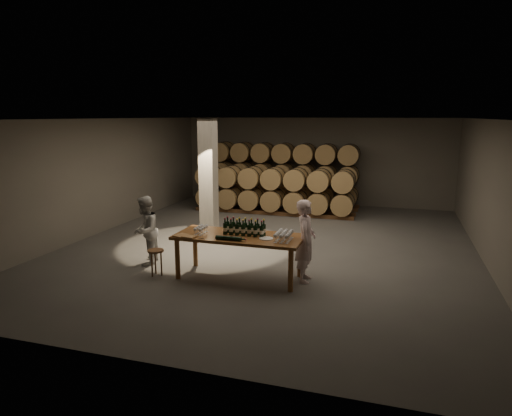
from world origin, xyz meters
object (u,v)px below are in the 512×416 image
(plate, at_px, (266,238))
(bottle_cluster, at_px, (244,229))
(person_woman, at_px, (145,231))
(tasting_table, at_px, (239,240))
(notebook_near, at_px, (189,237))
(person_man, at_px, (306,241))
(stool, at_px, (156,254))

(plate, bearing_deg, bottle_cluster, 162.09)
(person_woman, bearing_deg, tasting_table, 70.21)
(notebook_near, bearing_deg, plate, 23.31)
(plate, distance_m, notebook_near, 1.53)
(notebook_near, relative_size, person_woman, 0.17)
(plate, distance_m, person_man, 0.80)
(notebook_near, distance_m, person_woman, 1.56)
(plate, distance_m, stool, 2.36)
(plate, xyz_separation_m, stool, (-2.30, -0.29, -0.45))
(tasting_table, distance_m, person_woman, 2.30)
(stool, bearing_deg, bottle_cluster, 14.43)
(person_man, bearing_deg, notebook_near, 101.40)
(bottle_cluster, bearing_deg, person_man, 6.81)
(bottle_cluster, xyz_separation_m, person_woman, (-2.38, 0.15, -0.25))
(notebook_near, xyz_separation_m, stool, (-0.81, 0.06, -0.46))
(tasting_table, bearing_deg, person_woman, 174.37)
(tasting_table, distance_m, bottle_cluster, 0.25)
(stool, distance_m, person_woman, 0.91)
(stool, xyz_separation_m, person_man, (3.03, 0.61, 0.38))
(bottle_cluster, bearing_deg, tasting_table, -141.57)
(tasting_table, distance_m, plate, 0.62)
(tasting_table, relative_size, stool, 4.69)
(tasting_table, height_order, plate, plate)
(notebook_near, distance_m, stool, 0.93)
(tasting_table, height_order, bottle_cluster, bottle_cluster)
(tasting_table, distance_m, notebook_near, 1.00)
(tasting_table, relative_size, plate, 9.39)
(bottle_cluster, relative_size, stool, 1.56)
(bottle_cluster, relative_size, notebook_near, 3.35)
(person_man, bearing_deg, stool, 95.97)
(tasting_table, height_order, person_man, person_man)
(stool, relative_size, person_woman, 0.36)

